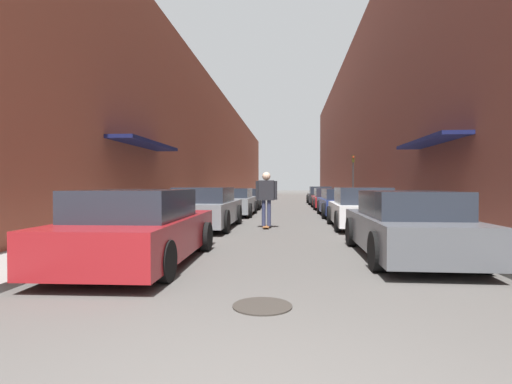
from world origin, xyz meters
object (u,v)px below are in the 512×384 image
Objects in this scene: parked_car_right_0 at (406,225)px; parked_car_left_1 at (206,208)px; parked_car_right_2 at (341,203)px; parked_car_left_0 at (139,228)px; parked_car_right_1 at (361,209)px; parked_car_right_4 at (320,196)px; parked_car_left_2 at (233,202)px; traffic_light at (353,174)px; manhole_cover at (262,306)px; parked_car_left_3 at (246,199)px; skateboarder at (266,194)px; parked_car_right_3 at (328,199)px.

parked_car_left_1 is at bearing 135.69° from parked_car_right_0.
parked_car_left_0 is at bearing -113.92° from parked_car_right_2.
parked_car_right_1 reaches higher than parked_car_right_4.
parked_car_right_1 reaches higher than parked_car_right_0.
parked_car_right_1 is 4.96m from parked_car_right_2.
parked_car_left_2 is 10.57m from traffic_light.
parked_car_right_1 is at bearing -45.43° from parked_car_left_2.
parked_car_right_2 is 8.44m from traffic_light.
parked_car_left_1 reaches higher than manhole_cover.
parked_car_left_3 is (0.04, 5.37, -0.02)m from parked_car_left_2.
parked_car_left_0 is at bearing -128.44° from parked_car_right_1.
parked_car_right_4 reaches higher than parked_car_left_2.
parked_car_right_0 is 1.38× the size of traffic_light.
parked_car_left_3 is at bearing -127.70° from parked_car_right_4.
manhole_cover is at bearing -106.84° from parked_car_right_1.
skateboarder reaches higher than manhole_cover.
parked_car_right_4 is (-0.12, 16.70, -0.01)m from parked_car_right_1.
parked_car_left_2 is 5.38m from parked_car_left_3.
parked_car_right_2 is 1.05× the size of parked_car_right_3.
parked_car_left_2 is 14.01m from manhole_cover.
parked_car_right_0 is 5.35m from parked_car_right_1.
skateboarder is at bearing 72.27° from parked_car_left_0.
parked_car_right_3 is (4.96, 17.13, -0.04)m from parked_car_left_0.
parked_car_left_2 is 0.89× the size of parked_car_right_2.
parked_car_left_2 is 0.91× the size of parked_car_left_3.
parked_car_left_0 is 23.58m from parked_car_right_4.
parked_car_left_2 is 12.61m from parked_car_right_4.
skateboarder is (-3.11, -0.29, 0.50)m from parked_car_right_1.
parked_car_left_3 is 7.36m from traffic_light.
parked_car_left_1 is 1.03× the size of parked_car_right_0.
manhole_cover is (2.43, -8.28, -0.65)m from parked_car_left_1.
parked_car_left_0 is 0.99× the size of parked_car_left_1.
parked_car_left_1 is at bearing -113.97° from parked_car_right_3.
traffic_light is at bearing 70.03° from skateboarder.
parked_car_left_1 is 7.02m from parked_car_right_0.
parked_car_left_1 is 7.40m from parked_car_right_2.
parked_car_left_1 is 0.99× the size of parked_car_left_3.
parked_car_right_4 is (4.95, 17.15, -0.03)m from parked_car_left_1.
parked_car_left_1 is at bearing 90.30° from parked_car_left_0.
parked_car_right_1 is 2.18× the size of skateboarder.
parked_car_left_1 reaches higher than parked_car_left_3.
parked_car_left_3 is 2.51× the size of skateboarder.
parked_car_right_2 is at bearing -1.30° from parked_car_left_2.
parked_car_right_1 is (5.08, 0.45, -0.02)m from parked_car_left_1.
manhole_cover is at bearing -83.12° from parked_car_left_3.
parked_car_left_3 reaches higher than manhole_cover.
skateboarder is at bearing -120.41° from parked_car_right_2.
parked_car_left_2 is 2.29× the size of skateboarder.
traffic_light reaches higher than skateboarder.
parked_car_left_0 is 5.91m from parked_car_left_1.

